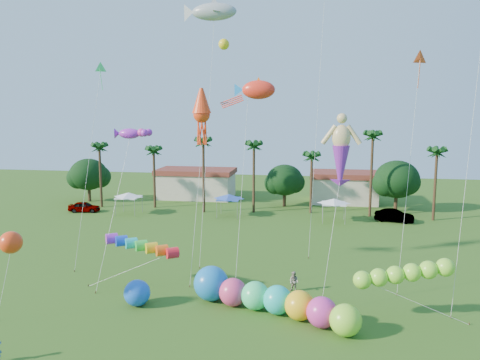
% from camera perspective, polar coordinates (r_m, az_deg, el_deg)
% --- Properties ---
extents(ground, '(160.00, 160.00, 0.00)m').
position_cam_1_polar(ground, '(28.83, -3.48, -20.98)').
color(ground, '#285116').
rests_on(ground, ground).
extents(tree_line, '(69.46, 8.91, 11.00)m').
position_cam_1_polar(tree_line, '(69.23, 7.53, 0.04)').
color(tree_line, '#3A2819').
rests_on(tree_line, ground).
extents(buildings_row, '(35.00, 7.00, 4.00)m').
position_cam_1_polar(buildings_row, '(75.99, 2.63, -0.90)').
color(buildings_row, beige).
rests_on(buildings_row, ground).
extents(tent_row, '(31.00, 4.00, 0.60)m').
position_cam_1_polar(tent_row, '(62.98, -1.48, -2.11)').
color(tent_row, white).
rests_on(tent_row, ground).
extents(car_a, '(4.55, 2.33, 1.48)m').
position_cam_1_polar(car_a, '(70.26, -18.46, -3.12)').
color(car_a, '#4C4C54').
rests_on(car_a, ground).
extents(car_b, '(5.15, 2.71, 1.62)m').
position_cam_1_polar(car_b, '(63.88, 18.29, -4.16)').
color(car_b, '#4C4C54').
rests_on(car_b, ground).
extents(spectator_b, '(0.99, 0.92, 1.63)m').
position_cam_1_polar(spectator_b, '(38.00, 6.59, -12.22)').
color(spectator_b, gray).
rests_on(spectator_b, ground).
extents(caterpillar_inflatable, '(12.42, 6.91, 2.63)m').
position_cam_1_polar(caterpillar_inflatable, '(34.00, 3.19, -14.18)').
color(caterpillar_inflatable, '#DD3A73').
rests_on(caterpillar_inflatable, ground).
extents(blue_ball, '(1.93, 1.93, 1.93)m').
position_cam_1_polar(blue_ball, '(36.01, -12.43, -13.29)').
color(blue_ball, blue).
rests_on(blue_ball, ground).
extents(rainbow_tube, '(8.85, 3.32, 3.73)m').
position_cam_1_polar(rainbow_tube, '(37.50, -10.60, -8.62)').
color(rainbow_tube, red).
rests_on(rainbow_tube, ground).
extents(green_worm, '(10.49, 3.08, 3.57)m').
position_cam_1_polar(green_worm, '(33.36, 14.68, -11.71)').
color(green_worm, '#91EC34').
rests_on(green_worm, ground).
extents(orange_ball_kite, '(2.14, 1.69, 6.25)m').
position_cam_1_polar(orange_ball_kite, '(34.87, -26.15, -6.86)').
color(orange_ball_kite, '#FF3E14').
rests_on(orange_ball_kite, ground).
extents(merman_kite, '(2.44, 3.92, 13.54)m').
position_cam_1_polar(merman_kite, '(35.10, 12.19, 2.99)').
color(merman_kite, '#D6B879').
rests_on(merman_kite, ground).
extents(fish_kite, '(4.49, 6.74, 16.87)m').
position_cam_1_polar(fish_kite, '(40.59, 2.27, 10.92)').
color(fish_kite, '#FF2F1C').
rests_on(fish_kite, ground).
extents(shark_kite, '(6.20, 8.01, 24.69)m').
position_cam_1_polar(shark_kite, '(47.79, -3.17, 19.79)').
color(shark_kite, '#979FA4').
rests_on(shark_kite, ground).
extents(squid_kite, '(2.14, 5.13, 16.22)m').
position_cam_1_polar(squid_kite, '(40.37, -4.69, 7.97)').
color(squid_kite, '#FF3E14').
rests_on(squid_kite, ground).
extents(lobster_kite, '(3.62, 6.16, 12.93)m').
position_cam_1_polar(lobster_kite, '(40.60, -13.32, 5.52)').
color(lobster_kite, '#AC28CB').
rests_on(lobster_kite, ground).
extents(delta_kite_red, '(2.15, 3.72, 18.95)m').
position_cam_1_polar(delta_kite_red, '(40.30, 21.06, 13.38)').
color(delta_kite_red, '#D74917').
rests_on(delta_kite_red, ground).
extents(delta_kite_green, '(2.21, 3.97, 18.60)m').
position_cam_1_polar(delta_kite_green, '(45.09, -16.68, 12.50)').
color(delta_kite_green, '#38F277').
rests_on(delta_kite_green, ground).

